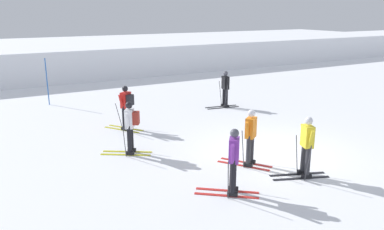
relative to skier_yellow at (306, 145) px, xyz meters
The scene contains 9 objects.
ground_plane 2.14m from the skier_yellow, 73.65° to the left, with size 120.00×120.00×0.00m, color white.
far_snow_ridge 20.42m from the skier_yellow, 88.47° to the left, with size 80.00×6.59×2.01m, color white.
skier_yellow is the anchor object (origin of this frame).
skier_orange 1.61m from the skier_yellow, 121.70° to the left, with size 1.21×1.53×1.71m.
skier_red 7.06m from the skier_yellow, 113.16° to the left, with size 1.19×1.54×1.71m.
skier_white 5.34m from the skier_yellow, 131.64° to the left, with size 1.55×1.17×1.71m.
skier_black 8.04m from the skier_yellow, 71.88° to the left, with size 1.64×0.99×1.71m.
skier_purple 2.35m from the skier_yellow, behind, with size 1.48×1.29×1.71m.
trail_marker_pole 13.08m from the skier_yellow, 110.99° to the left, with size 0.05×0.05×2.26m, color #1E56AD.
Camera 1 is at (-8.07, -8.94, 4.46)m, focal length 36.07 mm.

